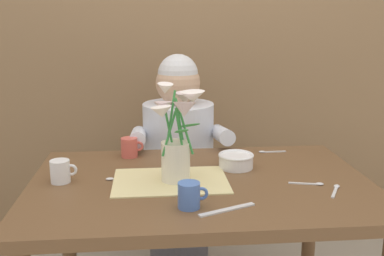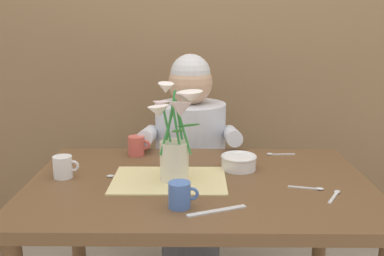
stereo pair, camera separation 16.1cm
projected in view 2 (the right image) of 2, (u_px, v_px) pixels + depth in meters
The scene contains 14 objects.
wood_panel_backdrop at pixel (199, 26), 2.50m from camera, with size 4.00×0.10×2.50m, color brown.
dining_table at pixel (199, 206), 1.63m from camera, with size 1.20×0.80×0.74m.
seated_person at pixel (190, 171), 2.24m from camera, with size 0.45×0.47×1.14m.
striped_placemat at pixel (169, 180), 1.60m from camera, with size 0.40×0.28×0.01m, color beige.
flower_vase at pixel (175, 135), 1.56m from camera, with size 0.21×0.23×0.34m.
ceramic_bowl at pixel (239, 162), 1.72m from camera, with size 0.14×0.14×0.06m.
dinner_knife at pixel (217, 211), 1.35m from camera, with size 0.19×0.02×0.01m, color silver.
coffee_cup at pixel (180, 195), 1.37m from camera, with size 0.09×0.07×0.08m.
ceramic_mug at pixel (137, 146), 1.89m from camera, with size 0.09×0.07×0.08m.
tea_cup at pixel (63, 167), 1.63m from camera, with size 0.09×0.07×0.08m.
spoon_0 at pixel (276, 154), 1.90m from camera, with size 0.12×0.02×0.01m.
spoon_1 at pixel (312, 188), 1.53m from camera, with size 0.12×0.04×0.01m.
spoon_2 at pixel (118, 176), 1.64m from camera, with size 0.12×0.02×0.01m.
spoon_3 at pixel (335, 195), 1.47m from camera, with size 0.07×0.11×0.01m.
Camera 2 is at (-0.01, -1.51, 1.31)m, focal length 42.56 mm.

